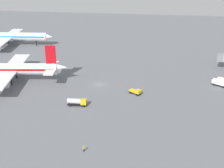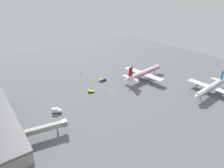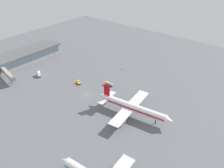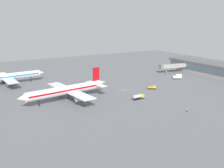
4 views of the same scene
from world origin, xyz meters
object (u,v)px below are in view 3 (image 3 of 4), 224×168
safety_cone_near_gate (70,86)px  safety_cone_mid_apron (164,85)px  fuel_truck (109,84)px  pushback_tractor (79,82)px  catering_truck (39,74)px  airplane_at_gate (133,107)px  safety_cone_far_side (76,91)px  ground_crew_worker (122,69)px

safety_cone_near_gate → safety_cone_mid_apron: size_ratio=1.00×
fuel_truck → safety_cone_near_gate: bearing=39.3°
pushback_tractor → catering_truck: catering_truck is taller
airplane_at_gate → safety_cone_far_side: size_ratio=80.60×
airplane_at_gate → ground_crew_worker: airplane_at_gate is taller
catering_truck → airplane_at_gate: bearing=37.4°
fuel_truck → safety_cone_mid_apron: fuel_truck is taller
fuel_truck → safety_cone_mid_apron: (-24.85, 30.86, -1.09)m
safety_cone_far_side → safety_cone_near_gate: bearing=-101.5°
airplane_at_gate → safety_cone_mid_apron: 41.87m
airplane_at_gate → safety_cone_mid_apron: bearing=84.0°
airplane_at_gate → catering_truck: 82.20m
airplane_at_gate → pushback_tractor: airplane_at_gate is taller
catering_truck → pushback_tractor: bearing=52.9°
catering_truck → fuel_truck: bearing=57.7°
catering_truck → safety_cone_far_side: (-3.15, 37.36, -1.40)m
catering_truck → safety_cone_near_gate: bearing=42.6°
ground_crew_worker → safety_cone_mid_apron: 38.60m
pushback_tractor → airplane_at_gate: bearing=-151.1°
safety_cone_mid_apron → safety_cone_far_side: size_ratio=1.00×
pushback_tractor → ground_crew_worker: 38.85m
fuel_truck → safety_cone_near_gate: (18.18, -21.31, -1.09)m
fuel_truck → ground_crew_worker: size_ratio=3.79×
catering_truck → safety_cone_mid_apron: 94.08m
catering_truck → ground_crew_worker: (-48.61, 42.35, -0.85)m
pushback_tractor → safety_cone_near_gate: pushback_tractor is taller
pushback_tractor → fuel_truck: size_ratio=0.74×
safety_cone_near_gate → safety_cone_mid_apron: bearing=129.5°
catering_truck → ground_crew_worker: bearing=81.9°
pushback_tractor → ground_crew_worker: bearing=-72.0°
safety_cone_near_gate → safety_cone_far_side: (1.75, 8.59, 0.00)m
safety_cone_near_gate → safety_cone_mid_apron: 67.62m
safety_cone_near_gate → pushback_tractor: bearing=158.7°
airplane_at_gate → pushback_tractor: (-5.00, -50.57, -4.38)m
fuel_truck → ground_crew_worker: 26.68m
ground_crew_worker → safety_cone_far_side: bearing=102.1°
ground_crew_worker → safety_cone_mid_apron: bearing=-162.6°
pushback_tractor → safety_cone_near_gate: bearing=103.2°
airplane_at_gate → safety_cone_far_side: 44.91m
safety_cone_near_gate → safety_cone_mid_apron: (-43.02, 52.17, 0.00)m
fuel_truck → ground_crew_worker: (-25.53, -7.73, -0.54)m
fuel_truck → safety_cone_near_gate: fuel_truck is taller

